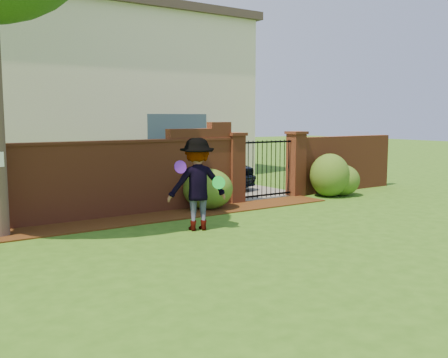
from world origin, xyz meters
TOP-DOWN VIEW (x-y plane):
  - ground at (0.00, 0.00)m, footprint 80.00×80.00m
  - mulch_bed at (-0.95, 3.34)m, footprint 11.10×1.08m
  - brick_wall at (-2.01, 4.00)m, footprint 8.70×0.31m
  - brick_wall_return at (6.60, 4.00)m, footprint 4.00×0.25m
  - pillar_left at (2.40, 4.00)m, footprint 0.50×0.50m
  - pillar_right at (4.60, 4.00)m, footprint 0.50×0.50m
  - iron_gate at (3.50, 4.00)m, footprint 1.78×0.03m
  - driveway at (3.50, 8.00)m, footprint 3.20×8.00m
  - house at (1.00, 12.00)m, footprint 12.40×6.40m
  - car at (3.22, 6.97)m, footprint 2.50×4.51m
  - shrub_left at (1.29, 3.60)m, footprint 1.25×1.25m
  - shrub_middle at (5.28, 3.31)m, footprint 1.14×1.14m
  - shrub_right at (5.74, 3.26)m, footprint 1.02×1.02m
  - man at (-0.17, 1.72)m, footprint 1.37×1.04m
  - frisbee_purple at (-0.60, 1.65)m, footprint 0.26×0.09m
  - frisbee_green at (0.16, 1.45)m, footprint 0.27×0.16m

SIDE VIEW (x-z plane):
  - ground at x=0.00m, z-range -0.01..0.00m
  - driveway at x=3.50m, z-range 0.00..0.01m
  - mulch_bed at x=-0.95m, z-range 0.00..0.03m
  - shrub_right at x=5.74m, z-range 0.00..0.91m
  - shrub_left at x=1.29m, z-range 0.00..1.02m
  - shrub_middle at x=5.28m, z-range 0.00..1.25m
  - car at x=3.22m, z-range 0.00..1.45m
  - brick_wall_return at x=6.60m, z-range 0.00..1.70m
  - iron_gate at x=3.50m, z-range 0.05..1.65m
  - brick_wall at x=-2.01m, z-range -0.15..2.01m
  - man at x=-0.17m, z-range 0.00..1.87m
  - pillar_left at x=2.40m, z-range 0.02..1.90m
  - pillar_right at x=4.60m, z-range 0.02..1.90m
  - frisbee_green at x=0.16m, z-range 0.85..1.11m
  - frisbee_purple at x=-0.60m, z-range 1.19..1.45m
  - house at x=1.00m, z-range 0.01..6.31m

